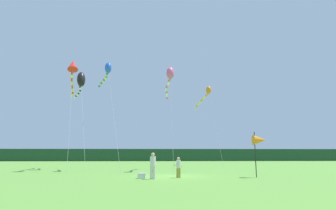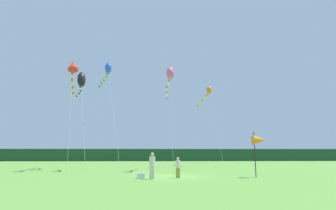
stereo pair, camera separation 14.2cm
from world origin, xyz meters
name	(u,v)px [view 1 (the left image)]	position (x,y,z in m)	size (l,w,h in m)	color
ground_plane	(172,176)	(0.00, 0.00, 0.00)	(120.00, 120.00, 0.00)	#5B9338
distant_treeline	(160,155)	(0.00, 45.00, 1.35)	(108.00, 2.47, 2.70)	#1E4228
person_adult	(153,164)	(-1.36, -2.38, 0.92)	(0.36, 0.36, 1.65)	silver
person_child	(178,166)	(0.35, -1.47, 0.75)	(0.30, 0.30, 1.35)	olive
cooler_box	(142,176)	(-2.09, -1.88, 0.17)	(0.50, 0.41, 0.34)	silver
banner_flag_pole	(259,140)	(6.00, -1.39, 2.49)	(0.90, 0.70, 3.07)	black
kite_blue	(107,70)	(-6.08, 6.99, 9.89)	(3.48, 6.78, 10.74)	#B2B2B2
kite_red	(73,69)	(-9.66, 7.46, 10.09)	(3.21, 10.64, 11.05)	#B2B2B2
kite_black	(81,81)	(-9.34, 9.58, 9.46)	(3.52, 7.47, 10.56)	#B2B2B2
kite_rainbow	(170,77)	(0.17, 6.16, 9.08)	(0.82, 7.46, 9.98)	#B2B2B2
kite_orange	(206,94)	(5.88, 17.42, 9.86)	(1.80, 10.52, 10.81)	#B2B2B2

